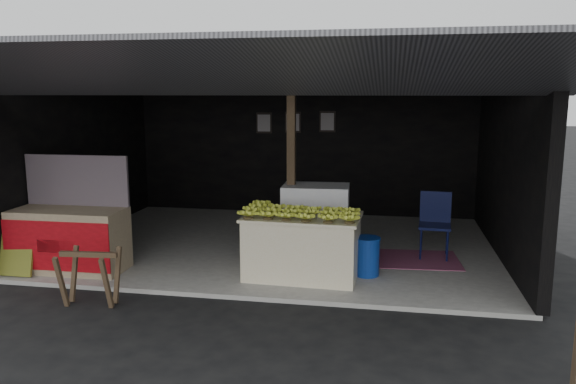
% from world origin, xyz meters
% --- Properties ---
extents(ground, '(80.00, 80.00, 0.00)m').
position_xyz_m(ground, '(0.00, 0.00, 0.00)').
color(ground, black).
rests_on(ground, ground).
extents(concrete_slab, '(7.00, 5.00, 0.06)m').
position_xyz_m(concrete_slab, '(0.00, 2.50, 0.03)').
color(concrete_slab, gray).
rests_on(concrete_slab, ground).
extents(shophouse, '(7.40, 7.29, 3.02)m').
position_xyz_m(shophouse, '(0.00, 2.82, 2.10)').
color(shophouse, black).
rests_on(shophouse, ground).
extents(banana_table, '(1.57, 1.01, 0.85)m').
position_xyz_m(banana_table, '(0.63, 0.88, 0.49)').
color(banana_table, silver).
rests_on(banana_table, concrete_slab).
extents(banana_pile, '(1.45, 0.91, 0.17)m').
position_xyz_m(banana_pile, '(0.63, 0.88, 0.99)').
color(banana_pile, yellow).
rests_on(banana_pile, banana_table).
extents(white_crate, '(1.01, 0.71, 1.09)m').
position_xyz_m(white_crate, '(0.68, 1.88, 0.61)').
color(white_crate, white).
rests_on(white_crate, concrete_slab).
extents(neighbor_stall, '(1.56, 0.72, 1.59)m').
position_xyz_m(neighbor_stall, '(-2.61, 0.58, 0.54)').
color(neighbor_stall, '#998466').
rests_on(neighbor_stall, concrete_slab).
extents(green_signboard, '(0.56, 0.24, 0.82)m').
position_xyz_m(green_signboard, '(-3.23, 0.24, 0.48)').
color(green_signboard, black).
rests_on(green_signboard, concrete_slab).
extents(sawhorse, '(0.70, 0.64, 0.67)m').
position_xyz_m(sawhorse, '(-1.71, -0.49, 0.42)').
color(sawhorse, brown).
rests_on(sawhorse, ground).
extents(water_barrel, '(0.34, 0.34, 0.50)m').
position_xyz_m(water_barrel, '(1.49, 1.09, 0.31)').
color(water_barrel, navy).
rests_on(water_barrel, concrete_slab).
extents(plastic_chair, '(0.50, 0.50, 0.98)m').
position_xyz_m(plastic_chair, '(2.46, 2.22, 0.64)').
color(plastic_chair, '#090E34').
rests_on(plastic_chair, concrete_slab).
extents(magenta_rug, '(1.57, 1.10, 0.01)m').
position_xyz_m(magenta_rug, '(2.07, 1.94, 0.07)').
color(magenta_rug, '#7A1B54').
rests_on(magenta_rug, concrete_slab).
extents(picture_frames, '(1.62, 0.04, 0.46)m').
position_xyz_m(picture_frames, '(-0.17, 4.89, 1.93)').
color(picture_frames, black).
rests_on(picture_frames, shophouse).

